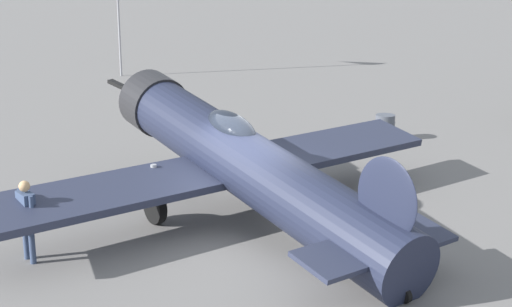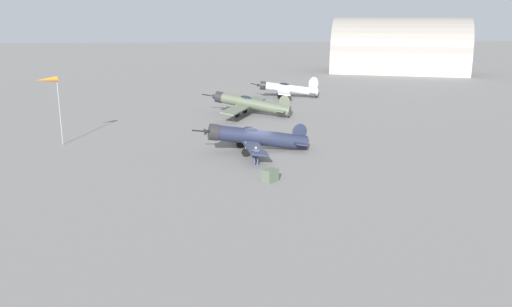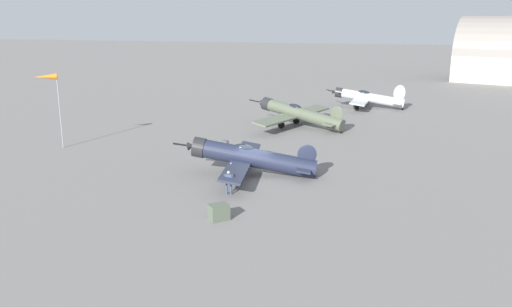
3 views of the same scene
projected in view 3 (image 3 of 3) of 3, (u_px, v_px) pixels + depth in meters
name	position (u px, v px, depth m)	size (l,w,h in m)	color
ground_plane	(256.00, 175.00, 42.20)	(400.00, 400.00, 0.00)	slate
airplane_foreground	(250.00, 157.00, 41.90)	(11.74, 11.49, 3.11)	#1E2338
airplane_mid_apron	(298.00, 113.00, 59.72)	(13.28, 11.81, 3.06)	#4C5442
airplane_far_line	(367.00, 97.00, 72.02)	(10.21, 10.81, 3.42)	#B7BABF
ground_crew_mechanic	(229.00, 180.00, 37.49)	(0.30, 0.67, 1.73)	#384766
equipment_crate	(219.00, 212.00, 32.95)	(1.46, 1.47, 1.01)	#4C5647
fuel_drum	(226.00, 145.00, 50.42)	(0.67, 0.67, 0.82)	#474C56
windsock_mast	(47.00, 80.00, 49.04)	(1.62, 1.94, 7.11)	gray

